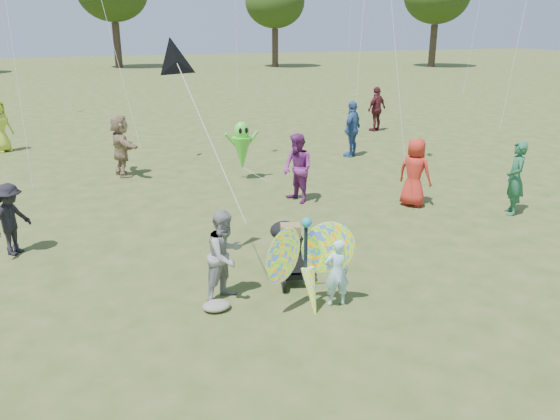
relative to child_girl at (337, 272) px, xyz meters
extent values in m
plane|color=#51592B|center=(-0.08, 0.33, -0.58)|extent=(160.00, 160.00, 0.00)
imported|color=#A3DBE6|center=(0.00, 0.00, 0.00)|extent=(0.46, 0.34, 1.16)
imported|color=gray|center=(-1.61, 0.87, 0.20)|extent=(0.96, 0.91, 1.56)
ellipsoid|color=gray|center=(-1.87, 0.54, -0.51)|extent=(0.46, 0.37, 0.15)
imported|color=red|center=(4.18, 3.98, 0.28)|extent=(0.91, 1.01, 1.73)
imported|color=black|center=(-5.04, 4.23, 0.15)|extent=(1.00, 1.08, 1.46)
imported|color=#355A94|center=(5.33, 9.42, 0.38)|extent=(1.17, 1.06, 1.92)
imported|color=#977C5D|center=(-2.39, 9.61, 0.35)|extent=(0.86, 1.80, 1.86)
imported|color=#752773|center=(1.55, 5.31, 0.31)|extent=(0.85, 0.99, 1.78)
imported|color=#225C3B|center=(6.04, 2.56, 0.31)|extent=(0.69, 0.77, 1.78)
imported|color=#531B23|center=(8.61, 13.32, 0.36)|extent=(1.20, 0.85, 1.89)
cube|color=black|center=(-0.38, 1.10, -0.03)|extent=(0.69, 0.96, 0.71)
cube|color=black|center=(-0.38, 1.10, -0.36)|extent=(0.60, 0.78, 0.10)
ellipsoid|color=black|center=(-0.38, 1.35, 0.30)|extent=(0.51, 0.45, 0.33)
cylinder|color=black|center=(-0.62, 0.75, -0.43)|extent=(0.14, 0.30, 0.30)
cylinder|color=black|center=(-0.14, 0.75, -0.43)|extent=(0.14, 0.30, 0.30)
cylinder|color=black|center=(-0.38, 1.55, -0.47)|extent=(0.11, 0.22, 0.22)
cylinder|color=black|center=(-0.38, 0.62, 0.40)|extent=(0.43, 0.16, 0.03)
cube|color=olive|center=(-0.38, 1.05, 0.38)|extent=(0.41, 0.37, 0.26)
ellipsoid|color=#FF2833|center=(-0.89, 0.07, 0.40)|extent=(0.98, 0.71, 1.24)
ellipsoid|color=#FF2833|center=(-0.13, 0.07, 0.40)|extent=(0.98, 0.71, 1.24)
cylinder|color=black|center=(-0.51, 0.09, 0.35)|extent=(0.06, 0.06, 1.00)
cone|color=#FF2833|center=(-0.46, -0.08, -0.28)|extent=(0.36, 0.49, 0.93)
sphere|color=teal|center=(-0.51, 0.07, 0.90)|extent=(0.16, 0.16, 0.16)
cone|color=black|center=(-1.95, 2.33, 3.20)|extent=(0.89, 0.62, 0.81)
cylinder|color=silver|center=(-1.58, 1.65, 1.94)|extent=(0.76, 1.39, 2.54)
cone|color=#51DA33|center=(0.87, 7.86, 0.22)|extent=(0.56, 0.56, 0.95)
ellipsoid|color=#51DA33|center=(0.87, 7.86, 0.87)|extent=(0.44, 0.39, 0.57)
ellipsoid|color=black|center=(0.78, 7.68, 0.92)|extent=(0.10, 0.05, 0.17)
ellipsoid|color=black|center=(0.96, 7.68, 0.92)|extent=(0.10, 0.05, 0.17)
cylinder|color=#51DA33|center=(0.57, 7.86, 0.62)|extent=(0.43, 0.10, 0.49)
cylinder|color=#51DA33|center=(1.17, 7.86, 0.62)|extent=(0.43, 0.10, 0.49)
cylinder|color=silver|center=(1.17, 7.66, -0.38)|extent=(0.61, 0.41, 0.41)
cylinder|color=#3A2D21|center=(1.92, 55.33, 1.73)|extent=(0.77, 0.77, 4.62)
cylinder|color=#3A2D21|center=(17.92, 50.33, 1.41)|extent=(0.66, 0.67, 3.99)
ellipsoid|color=#2B4214|center=(17.92, 50.33, 6.07)|extent=(6.27, 6.27, 5.33)
cylinder|color=#3A2D21|center=(33.92, 44.33, 1.62)|extent=(0.73, 0.73, 4.41)
camera|label=1|loc=(-3.74, -7.13, 3.79)|focal=35.00mm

